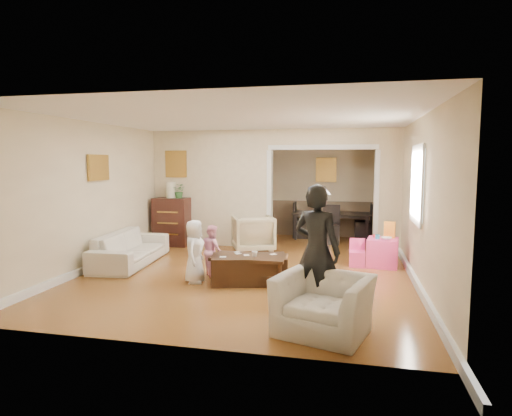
% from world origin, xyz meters
% --- Properties ---
extents(floor, '(7.00, 7.00, 0.00)m').
position_xyz_m(floor, '(0.00, 0.00, 0.00)').
color(floor, '#965E26').
rests_on(floor, ground).
extents(partition_left, '(2.75, 0.18, 2.60)m').
position_xyz_m(partition_left, '(-1.38, 1.80, 1.30)').
color(partition_left, beige).
rests_on(partition_left, ground).
extents(partition_right, '(0.55, 0.18, 2.60)m').
position_xyz_m(partition_right, '(2.48, 1.80, 1.30)').
color(partition_right, beige).
rests_on(partition_right, ground).
extents(partition_header, '(2.22, 0.18, 0.35)m').
position_xyz_m(partition_header, '(1.10, 1.80, 2.42)').
color(partition_header, beige).
rests_on(partition_header, partition_right).
extents(window_pane, '(0.03, 0.95, 1.10)m').
position_xyz_m(window_pane, '(2.73, -0.40, 1.55)').
color(window_pane, white).
rests_on(window_pane, ground).
extents(framed_art_partition, '(0.45, 0.03, 0.55)m').
position_xyz_m(framed_art_partition, '(-2.20, 1.70, 1.85)').
color(framed_art_partition, brown).
rests_on(framed_art_partition, partition_left).
extents(framed_art_sofa_wall, '(0.03, 0.55, 0.40)m').
position_xyz_m(framed_art_sofa_wall, '(-2.71, -0.60, 1.80)').
color(framed_art_sofa_wall, brown).
extents(framed_art_alcove, '(0.45, 0.03, 0.55)m').
position_xyz_m(framed_art_alcove, '(1.10, 3.44, 1.70)').
color(framed_art_alcove, brown).
extents(sofa, '(0.97, 2.10, 0.59)m').
position_xyz_m(sofa, '(-2.29, -0.30, 0.30)').
color(sofa, beige).
rests_on(sofa, ground).
extents(armchair_back, '(1.09, 1.10, 0.77)m').
position_xyz_m(armchair_back, '(-0.30, 1.24, 0.38)').
color(armchair_back, tan).
rests_on(armchair_back, ground).
extents(armchair_front, '(1.20, 1.11, 0.64)m').
position_xyz_m(armchair_front, '(1.43, -2.81, 0.32)').
color(armchair_front, beige).
rests_on(armchair_front, ground).
extents(dresser, '(0.79, 0.45, 1.09)m').
position_xyz_m(dresser, '(-2.25, 1.50, 0.54)').
color(dresser, '#33130F').
rests_on(dresser, ground).
extents(table_lamp, '(0.22, 0.22, 0.36)m').
position_xyz_m(table_lamp, '(-2.25, 1.50, 1.27)').
color(table_lamp, beige).
rests_on(table_lamp, dresser).
extents(potted_plant, '(0.29, 0.25, 0.32)m').
position_xyz_m(potted_plant, '(-2.05, 1.50, 1.25)').
color(potted_plant, '#386D30').
rests_on(potted_plant, dresser).
extents(coffee_table, '(1.27, 0.86, 0.44)m').
position_xyz_m(coffee_table, '(0.17, -1.07, 0.22)').
color(coffee_table, '#392012').
rests_on(coffee_table, ground).
extents(coffee_cup, '(0.11, 0.11, 0.09)m').
position_xyz_m(coffee_cup, '(0.27, -1.12, 0.48)').
color(coffee_cup, white).
rests_on(coffee_cup, coffee_table).
extents(play_table, '(0.60, 0.60, 0.51)m').
position_xyz_m(play_table, '(2.30, 0.48, 0.26)').
color(play_table, '#EC3E89').
rests_on(play_table, ground).
extents(cereal_box, '(0.21, 0.10, 0.30)m').
position_xyz_m(cereal_box, '(2.42, 0.58, 0.66)').
color(cereal_box, yellow).
rests_on(cereal_box, play_table).
extents(cyan_cup, '(0.08, 0.08, 0.08)m').
position_xyz_m(cyan_cup, '(2.20, 0.43, 0.55)').
color(cyan_cup, teal).
rests_on(cyan_cup, play_table).
extents(toy_block, '(0.09, 0.08, 0.05)m').
position_xyz_m(toy_block, '(2.18, 0.60, 0.54)').
color(toy_block, '#B41616').
rests_on(toy_block, play_table).
extents(play_bowl, '(0.22, 0.22, 0.05)m').
position_xyz_m(play_bowl, '(2.35, 0.36, 0.54)').
color(play_bowl, silver).
rests_on(play_bowl, play_table).
extents(dining_table, '(1.91, 1.13, 0.66)m').
position_xyz_m(dining_table, '(1.28, 3.13, 0.33)').
color(dining_table, black).
rests_on(dining_table, ground).
extents(adult_person, '(0.70, 0.59, 1.64)m').
position_xyz_m(adult_person, '(1.31, -2.33, 0.82)').
color(adult_person, black).
rests_on(adult_person, ground).
extents(child_kneel_a, '(0.36, 0.51, 1.00)m').
position_xyz_m(child_kneel_a, '(-0.68, -1.22, 0.50)').
color(child_kneel_a, white).
rests_on(child_kneel_a, ground).
extents(child_kneel_b, '(0.50, 0.53, 0.86)m').
position_xyz_m(child_kneel_b, '(-0.53, -0.77, 0.43)').
color(child_kneel_b, pink).
rests_on(child_kneel_b, ground).
extents(child_toddler, '(0.45, 0.51, 0.83)m').
position_xyz_m(child_toddler, '(1.22, -0.32, 0.41)').
color(child_toddler, black).
rests_on(child_toddler, ground).
extents(craft_papers, '(0.85, 0.50, 0.00)m').
position_xyz_m(craft_papers, '(0.07, -1.01, 0.44)').
color(craft_papers, white).
rests_on(craft_papers, coffee_table).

